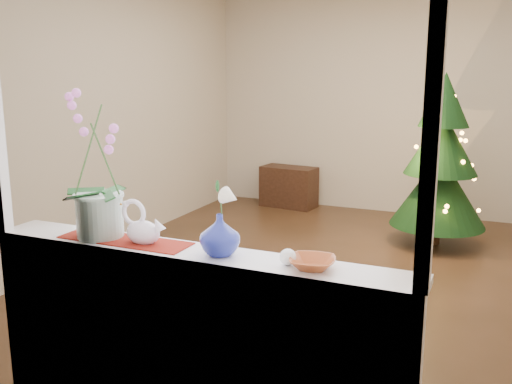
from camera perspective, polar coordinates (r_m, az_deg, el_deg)
ground at (r=5.12m, az=7.30°, el=-8.12°), size 5.00×5.00×0.00m
wall_back at (r=7.25m, az=13.31°, el=8.54°), size 4.50×0.10×2.70m
wall_front at (r=2.53m, az=-8.28°, el=2.68°), size 4.50×0.10×2.70m
wall_left at (r=5.86m, az=-14.13°, el=7.73°), size 0.10×5.00×2.70m
window_apron at (r=2.86m, az=-7.27°, el=-15.51°), size 2.20×0.08×0.88m
windowsill at (r=2.75m, az=-6.55°, el=-6.20°), size 2.20×0.26×0.04m
window_frame at (r=2.53m, az=-8.15°, el=10.64°), size 2.22×0.06×1.60m
runner at (r=2.94m, az=-12.99°, el=-4.72°), size 0.70×0.20×0.01m
orchid_pot at (r=2.96m, az=-15.65°, el=2.62°), size 0.33×0.33×0.75m
swan at (r=2.85m, az=-11.26°, el=-3.09°), size 0.25×0.13×0.21m
blue_vase at (r=2.63m, az=-3.65°, el=-3.98°), size 0.25×0.25×0.22m
lily at (r=2.58m, az=-3.70°, el=0.21°), size 0.12×0.07×0.17m
paperweight at (r=2.52m, az=3.21°, el=-6.51°), size 0.09×0.09×0.07m
amber_dish at (r=2.49m, az=5.65°, el=-7.15°), size 0.20×0.20×0.04m
xmas_tree at (r=6.02m, az=17.98°, el=3.02°), size 1.21×1.21×1.74m
side_table at (r=7.47m, az=3.30°, el=0.53°), size 0.74×0.43×0.53m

